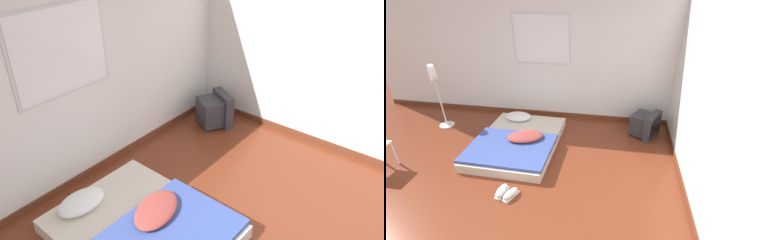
{
  "view_description": "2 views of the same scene",
  "coord_description": "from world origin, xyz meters",
  "views": [
    {
      "loc": [
        -1.97,
        -0.52,
        2.94
      ],
      "look_at": [
        1.09,
        1.94,
        0.66
      ],
      "focal_mm": 35.0,
      "sensor_mm": 36.0,
      "label": 1
    },
    {
      "loc": [
        1.52,
        -2.02,
        2.7
      ],
      "look_at": [
        0.89,
        1.84,
        0.48
      ],
      "focal_mm": 24.0,
      "sensor_mm": 36.0,
      "label": 2
    }
  ],
  "objects": [
    {
      "name": "crt_tv",
      "position": [
        2.11,
        2.31,
        0.24
      ],
      "size": [
        0.6,
        0.6,
        0.5
      ],
      "color": "#333338",
      "rests_on": "ground_plane"
    },
    {
      "name": "mattress_bed",
      "position": [
        -0.17,
        1.56,
        0.11
      ],
      "size": [
        1.41,
        1.77,
        0.3
      ],
      "color": "beige",
      "rests_on": "ground_plane"
    },
    {
      "name": "wall_back",
      "position": [
        0.0,
        2.84,
        1.29
      ],
      "size": [
        7.56,
        0.08,
        2.6
      ],
      "color": "white",
      "rests_on": "ground_plane"
    }
  ]
}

